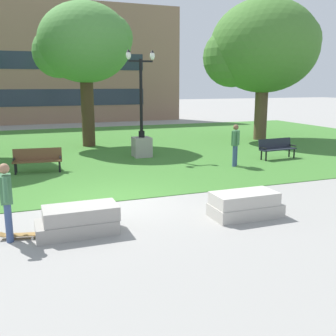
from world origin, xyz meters
name	(u,v)px	position (x,y,z in m)	size (l,w,h in m)	color
ground_plane	(115,202)	(0.00, 0.00, 0.00)	(140.00, 140.00, 0.00)	gray
grass_lawn	(71,149)	(0.00, 10.00, 0.01)	(40.00, 20.00, 0.02)	#3D752D
concrete_block_center	(79,220)	(-1.33, -2.09, 0.31)	(1.83, 0.90, 0.64)	#9E9991
concrete_block_left	(245,205)	(2.83, -2.41, 0.31)	(1.80, 0.90, 0.64)	#B2ADA3
person_skateboarder	(7,198)	(-2.80, -1.98, 0.97)	(0.25, 1.19, 1.71)	#384C7A
skateboard	(23,235)	(-2.53, -1.97, 0.09)	(1.04, 0.44, 0.14)	olive
park_bench_near_left	(38,159)	(-1.88, 4.82, 0.54)	(1.85, 0.72, 0.90)	brown
park_bench_near_right	(277,147)	(8.35, 3.93, 0.54)	(1.84, 0.68, 0.90)	#1E232D
lamp_post_right	(142,136)	(2.80, 6.56, 1.00)	(1.32, 0.80, 4.80)	gray
tree_near_right	(84,45)	(0.98, 10.66, 5.33)	(5.04, 4.80, 7.44)	#42301E
tree_near_left	(263,48)	(11.13, 9.59, 5.39)	(6.58, 6.26, 8.12)	brown
person_bystander_near_lawn	(235,143)	(5.75, 3.15, 0.98)	(0.54, 0.60, 1.71)	#384C7A
building_facade_distant	(15,62)	(-2.41, 24.50, 5.05)	(28.41, 1.03, 10.12)	#8E6B56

